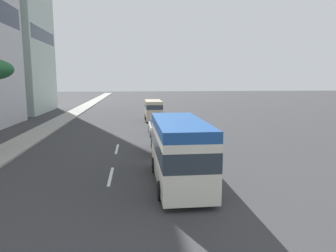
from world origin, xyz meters
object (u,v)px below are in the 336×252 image
Objects in this scene: van_second at (153,109)px; car_fourth at (160,127)px; car_third at (166,141)px; minibus_lead at (179,149)px.

van_second is 1.21× the size of car_fourth.
car_fourth is (-9.66, 0.03, -0.69)m from van_second.
car_third reaches higher than car_fourth.
van_second is 16.46m from car_third.
car_third is (-16.45, 0.22, -0.66)m from van_second.
van_second is at bearing -0.19° from car_fourth.
minibus_lead reaches higher than car_third.
van_second is 9.68m from car_fourth.
van_second is at bearing -0.64° from minibus_lead.
minibus_lead is 23.30m from van_second.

